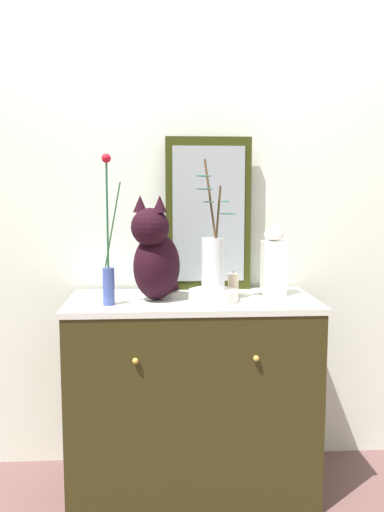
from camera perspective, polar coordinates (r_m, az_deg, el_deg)
ground_plane at (r=2.50m, az=0.00°, el=-23.89°), size 6.00×6.00×0.00m
wall_back at (r=2.46m, az=-0.48°, el=7.39°), size 4.40×0.08×2.60m
sideboard at (r=2.31m, az=0.00°, el=-14.91°), size 1.03×0.49×0.84m
mirror_leaning at (r=2.37m, az=1.80°, el=4.58°), size 0.39×0.03×0.69m
cat_sitting at (r=2.15m, az=-4.02°, el=-0.04°), size 0.26×0.41×0.43m
vase_slim_green at (r=2.07m, az=-9.11°, el=-1.10°), size 0.08×0.05×0.59m
bowl_porcelain at (r=2.14m, az=2.31°, el=-4.33°), size 0.20×0.20×0.05m
vase_glass_clear at (r=2.12m, az=2.33°, el=-0.47°), size 0.18×0.14×0.53m
jar_lidded_porcelain at (r=2.28m, az=8.87°, el=-0.73°), size 0.10×0.10×0.31m
candle_pillar at (r=2.25m, az=4.52°, el=-3.14°), size 0.05×0.05×0.11m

